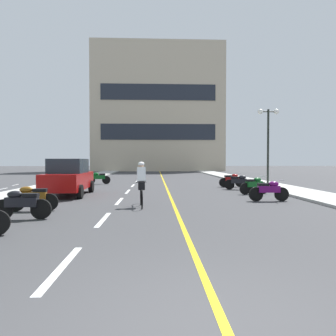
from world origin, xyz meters
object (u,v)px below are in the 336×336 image
(parked_car_near, at_px, (69,177))
(motorcycle_3, at_px, (269,190))
(street_lamp_mid, at_px, (268,129))
(motorcycle_7, at_px, (98,178))
(motorcycle_5, at_px, (239,182))
(cyclist_rider, at_px, (141,183))
(motorcycle_1, at_px, (21,203))
(motorcycle_4, at_px, (254,185))
(motorcycle_6, at_px, (232,180))
(motorcycle_2, at_px, (32,197))

(parked_car_near, distance_m, motorcycle_3, 9.52)
(street_lamp_mid, height_order, motorcycle_7, street_lamp_mid)
(motorcycle_5, relative_size, cyclist_rider, 0.95)
(street_lamp_mid, distance_m, parked_car_near, 13.25)
(motorcycle_1, height_order, motorcycle_3, same)
(motorcycle_1, xyz_separation_m, cyclist_rider, (3.42, 2.37, 0.41))
(motorcycle_4, bearing_deg, street_lamp_mid, 62.35)
(parked_car_near, distance_m, motorcycle_6, 10.29)
(parked_car_near, height_order, motorcycle_6, parked_car_near)
(parked_car_near, xyz_separation_m, motorcycle_1, (0.36, -6.21, -0.44))
(motorcycle_2, height_order, motorcycle_7, same)
(motorcycle_6, bearing_deg, parked_car_near, -155.08)
(street_lamp_mid, xyz_separation_m, motorcycle_5, (-2.65, -2.41, -3.38))
(motorcycle_4, height_order, motorcycle_6, same)
(motorcycle_6, height_order, motorcycle_7, same)
(parked_car_near, distance_m, motorcycle_4, 9.44)
(cyclist_rider, bearing_deg, motorcycle_3, 13.03)
(street_lamp_mid, height_order, parked_car_near, street_lamp_mid)
(motorcycle_2, xyz_separation_m, motorcycle_7, (0.08, 11.81, 0.00))
(motorcycle_3, height_order, cyclist_rider, cyclist_rider)
(motorcycle_5, bearing_deg, motorcycle_7, 153.55)
(motorcycle_4, relative_size, motorcycle_7, 0.99)
(motorcycle_2, bearing_deg, motorcycle_1, -79.22)
(motorcycle_2, bearing_deg, motorcycle_7, 89.63)
(motorcycle_2, bearing_deg, motorcycle_4, 27.63)
(street_lamp_mid, distance_m, motorcycle_1, 16.42)
(parked_car_near, bearing_deg, motorcycle_6, 24.92)
(motorcycle_1, relative_size, motorcycle_4, 1.03)
(parked_car_near, relative_size, motorcycle_2, 2.49)
(motorcycle_4, bearing_deg, parked_car_near, -179.05)
(motorcycle_1, height_order, cyclist_rider, cyclist_rider)
(motorcycle_3, xyz_separation_m, motorcycle_5, (0.14, 5.14, 0.00))
(motorcycle_5, bearing_deg, motorcycle_2, -141.70)
(parked_car_near, bearing_deg, motorcycle_4, 0.95)
(parked_car_near, height_order, motorcycle_4, parked_car_near)
(motorcycle_5, distance_m, motorcycle_6, 1.79)
(motorcycle_1, height_order, motorcycle_6, same)
(motorcycle_2, distance_m, cyclist_rider, 3.83)
(street_lamp_mid, xyz_separation_m, motorcycle_6, (-2.61, -0.62, -3.38))
(motorcycle_2, relative_size, motorcycle_4, 1.03)
(parked_car_near, height_order, motorcycle_7, parked_car_near)
(motorcycle_3, bearing_deg, motorcycle_1, -157.67)
(motorcycle_6, distance_m, cyclist_rider, 9.88)
(street_lamp_mid, distance_m, motorcycle_7, 12.43)
(motorcycle_4, height_order, motorcycle_7, same)
(street_lamp_mid, bearing_deg, cyclist_rider, -132.84)
(motorcycle_1, relative_size, motorcycle_6, 1.00)
(street_lamp_mid, distance_m, motorcycle_4, 6.38)
(motorcycle_7, bearing_deg, cyclist_rider, -71.65)
(street_lamp_mid, bearing_deg, motorcycle_6, -166.67)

